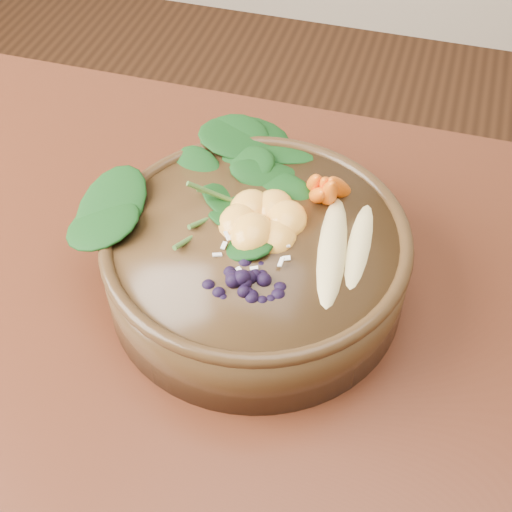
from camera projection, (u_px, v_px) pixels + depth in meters
stoneware_bowl at (256, 263)px, 0.71m from camera, size 0.31×0.31×0.08m
kale_heap at (226, 168)px, 0.72m from camera, size 0.20×0.18×0.05m
carrot_cluster at (329, 157)px, 0.70m from camera, size 0.06×0.06×0.08m
banana_halves at (347, 237)px, 0.66m from camera, size 0.07×0.17×0.03m
mandarin_cluster at (263, 209)px, 0.68m from camera, size 0.09×0.10×0.03m
blueberry_pile at (242, 267)px, 0.63m from camera, size 0.14×0.11×0.04m
coconut_flakes at (253, 247)px, 0.67m from camera, size 0.10×0.08×0.01m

